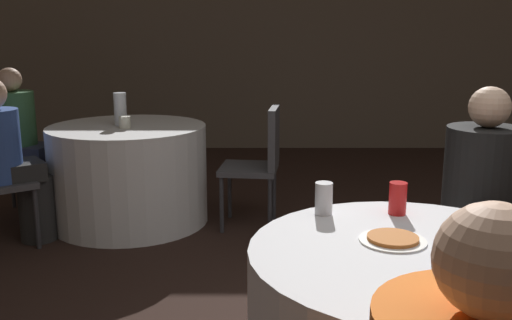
{
  "coord_description": "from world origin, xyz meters",
  "views": [
    {
      "loc": [
        -0.74,
        -1.78,
        1.4
      ],
      "look_at": [
        -0.74,
        0.74,
        0.82
      ],
      "focal_mm": 40.0,
      "sensor_mm": 36.0,
      "label": 1
    }
  ],
  "objects_px": {
    "chair_far_east": "(262,156)",
    "soda_can_silver": "(324,199)",
    "pizza_plate_near": "(393,239)",
    "soda_can_red": "(398,198)",
    "person_black_shirt": "(476,223)",
    "chair_far_west": "(6,148)",
    "person_green_jacket": "(25,144)",
    "soda_can_blue": "(483,252)",
    "bottle_far": "(121,109)",
    "table_far": "(130,174)",
    "person_blue_shirt": "(11,163)",
    "chair_near_northeast": "(484,227)"
  },
  "relations": [
    {
      "from": "table_far",
      "to": "person_black_shirt",
      "type": "bearing_deg",
      "value": -43.18
    },
    {
      "from": "person_blue_shirt",
      "to": "person_green_jacket",
      "type": "relative_size",
      "value": 0.98
    },
    {
      "from": "table_far",
      "to": "chair_far_west",
      "type": "height_order",
      "value": "chair_far_west"
    },
    {
      "from": "soda_can_silver",
      "to": "chair_near_northeast",
      "type": "bearing_deg",
      "value": 27.81
    },
    {
      "from": "chair_near_northeast",
      "to": "person_blue_shirt",
      "type": "relative_size",
      "value": 0.79
    },
    {
      "from": "person_green_jacket",
      "to": "soda_can_red",
      "type": "xyz_separation_m",
      "value": [
        2.28,
        -2.17,
        0.22
      ]
    },
    {
      "from": "chair_far_east",
      "to": "pizza_plate_near",
      "type": "relative_size",
      "value": 3.99
    },
    {
      "from": "person_black_shirt",
      "to": "person_green_jacket",
      "type": "bearing_deg",
      "value": -0.82
    },
    {
      "from": "person_black_shirt",
      "to": "pizza_plate_near",
      "type": "xyz_separation_m",
      "value": [
        -0.5,
        -0.56,
        0.14
      ]
    },
    {
      "from": "pizza_plate_near",
      "to": "person_green_jacket",
      "type": "bearing_deg",
      "value": 131.73
    },
    {
      "from": "person_blue_shirt",
      "to": "soda_can_red",
      "type": "height_order",
      "value": "person_blue_shirt"
    },
    {
      "from": "chair_far_west",
      "to": "person_black_shirt",
      "type": "height_order",
      "value": "person_black_shirt"
    },
    {
      "from": "chair_far_east",
      "to": "bottle_far",
      "type": "relative_size",
      "value": 3.68
    },
    {
      "from": "chair_far_east",
      "to": "soda_can_silver",
      "type": "bearing_deg",
      "value": -166.81
    },
    {
      "from": "pizza_plate_near",
      "to": "bottle_far",
      "type": "relative_size",
      "value": 0.92
    },
    {
      "from": "pizza_plate_near",
      "to": "person_black_shirt",
      "type": "bearing_deg",
      "value": 48.73
    },
    {
      "from": "chair_far_east",
      "to": "soda_can_blue",
      "type": "height_order",
      "value": "chair_far_east"
    },
    {
      "from": "chair_near_northeast",
      "to": "chair_far_west",
      "type": "distance_m",
      "value": 3.44
    },
    {
      "from": "table_far",
      "to": "soda_can_red",
      "type": "xyz_separation_m",
      "value": [
        1.47,
        -2.04,
        0.42
      ]
    },
    {
      "from": "person_blue_shirt",
      "to": "person_green_jacket",
      "type": "height_order",
      "value": "person_green_jacket"
    },
    {
      "from": "soda_can_red",
      "to": "person_black_shirt",
      "type": "bearing_deg",
      "value": 33.98
    },
    {
      "from": "person_blue_shirt",
      "to": "person_green_jacket",
      "type": "bearing_deg",
      "value": 157.93
    },
    {
      "from": "pizza_plate_near",
      "to": "bottle_far",
      "type": "bearing_deg",
      "value": 121.36
    },
    {
      "from": "person_black_shirt",
      "to": "person_blue_shirt",
      "type": "xyz_separation_m",
      "value": [
        -2.54,
        1.29,
        -0.04
      ]
    },
    {
      "from": "chair_near_northeast",
      "to": "soda_can_red",
      "type": "xyz_separation_m",
      "value": [
        -0.5,
        -0.41,
        0.26
      ]
    },
    {
      "from": "table_far",
      "to": "chair_far_west",
      "type": "bearing_deg",
      "value": 170.82
    },
    {
      "from": "soda_can_red",
      "to": "chair_near_northeast",
      "type": "bearing_deg",
      "value": 39.17
    },
    {
      "from": "table_far",
      "to": "person_green_jacket",
      "type": "distance_m",
      "value": 0.84
    },
    {
      "from": "bottle_far",
      "to": "person_green_jacket",
      "type": "bearing_deg",
      "value": 171.64
    },
    {
      "from": "soda_can_silver",
      "to": "soda_can_blue",
      "type": "distance_m",
      "value": 0.65
    },
    {
      "from": "table_far",
      "to": "chair_far_east",
      "type": "bearing_deg",
      "value": -6.84
    },
    {
      "from": "person_black_shirt",
      "to": "soda_can_red",
      "type": "distance_m",
      "value": 0.53
    },
    {
      "from": "pizza_plate_near",
      "to": "chair_far_east",
      "type": "bearing_deg",
      "value": 100.47
    },
    {
      "from": "soda_can_blue",
      "to": "bottle_far",
      "type": "distance_m",
      "value": 3.06
    },
    {
      "from": "person_black_shirt",
      "to": "soda_can_blue",
      "type": "bearing_deg",
      "value": 103.87
    },
    {
      "from": "chair_near_northeast",
      "to": "pizza_plate_near",
      "type": "bearing_deg",
      "value": 84.3
    },
    {
      "from": "chair_near_northeast",
      "to": "chair_far_east",
      "type": "distance_m",
      "value": 1.81
    },
    {
      "from": "table_far",
      "to": "chair_far_west",
      "type": "distance_m",
      "value": 1.0
    },
    {
      "from": "table_far",
      "to": "pizza_plate_near",
      "type": "relative_size",
      "value": 5.22
    },
    {
      "from": "table_far",
      "to": "chair_far_east",
      "type": "distance_m",
      "value": 1.0
    },
    {
      "from": "chair_near_northeast",
      "to": "soda_can_silver",
      "type": "bearing_deg",
      "value": 62.18
    },
    {
      "from": "person_blue_shirt",
      "to": "pizza_plate_near",
      "type": "bearing_deg",
      "value": 12.21
    },
    {
      "from": "person_black_shirt",
      "to": "soda_can_silver",
      "type": "distance_m",
      "value": 0.77
    },
    {
      "from": "pizza_plate_near",
      "to": "soda_can_silver",
      "type": "relative_size",
      "value": 1.8
    },
    {
      "from": "chair_far_west",
      "to": "person_green_jacket",
      "type": "xyz_separation_m",
      "value": [
        0.16,
        -0.03,
        0.04
      ]
    },
    {
      "from": "soda_can_silver",
      "to": "soda_can_red",
      "type": "height_order",
      "value": "same"
    },
    {
      "from": "table_far",
      "to": "person_black_shirt",
      "type": "relative_size",
      "value": 0.98
    },
    {
      "from": "person_green_jacket",
      "to": "pizza_plate_near",
      "type": "height_order",
      "value": "person_green_jacket"
    },
    {
      "from": "person_green_jacket",
      "to": "person_black_shirt",
      "type": "bearing_deg",
      "value": 64.0
    },
    {
      "from": "chair_far_west",
      "to": "person_blue_shirt",
      "type": "distance_m",
      "value": 0.7
    }
  ]
}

